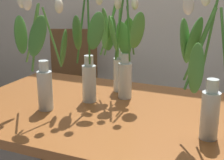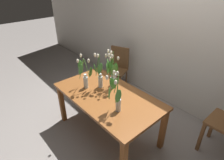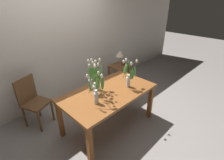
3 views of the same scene
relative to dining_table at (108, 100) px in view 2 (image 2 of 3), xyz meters
The scene contains 10 objects.
ground_plane 0.65m from the dining_table, ahead, with size 18.00×18.00×0.00m, color gray.
room_wall_rear 1.63m from the dining_table, 90.00° to the left, with size 9.00×0.10×2.70m, color silver.
dining_table is the anchor object (origin of this frame).
tulip_vase_0 0.37m from the dining_table, behind, with size 0.17×0.16×0.57m.
tulip_vase_1 0.49m from the dining_table, 24.03° to the right, with size 0.25×0.19×0.54m.
tulip_vase_2 0.38m from the dining_table, 119.76° to the left, with size 0.23×0.24×0.58m.
tulip_vase_3 0.49m from the dining_table, 160.62° to the right, with size 0.24×0.22×0.52m.
tulip_vase_4 0.42m from the dining_table, 125.77° to the left, with size 0.20×0.17×0.58m.
dining_chair 1.38m from the dining_table, 130.81° to the left, with size 0.52×0.52×0.93m.
side_table 1.64m from the dining_table, 35.60° to the left, with size 0.44×0.44×0.55m.
Camera 2 is at (1.71, -1.42, 2.28)m, focal length 29.95 mm.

